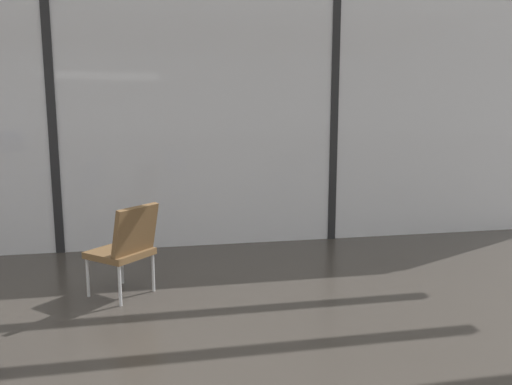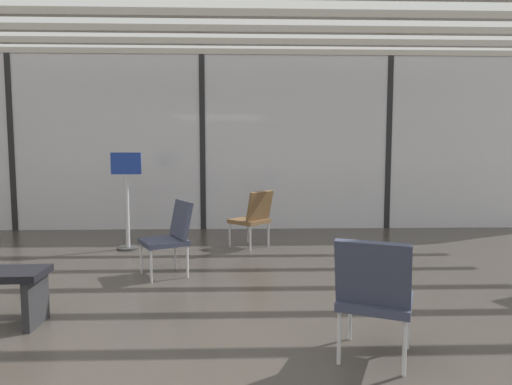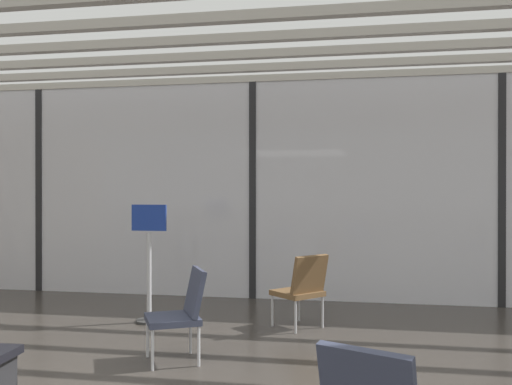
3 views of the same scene
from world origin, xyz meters
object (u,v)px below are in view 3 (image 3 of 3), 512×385
at_px(lounge_chair_2, 302,286).
at_px(info_sign, 149,267).
at_px(lounge_chair_3, 182,309).
at_px(parked_airplane, 332,179).

relative_size(lounge_chair_2, info_sign, 0.60).
height_order(lounge_chair_2, lounge_chair_3, same).
bearing_deg(lounge_chair_2, lounge_chair_3, 7.42).
xyz_separation_m(lounge_chair_2, info_sign, (-1.88, -0.03, 0.18)).
bearing_deg(info_sign, lounge_chair_3, -57.89).
xyz_separation_m(parked_airplane, lounge_chair_2, (-0.06, -6.15, -1.38)).
relative_size(parked_airplane, lounge_chair_3, 15.03).
distance_m(parked_airplane, lounge_chair_3, 7.77).
height_order(lounge_chair_2, info_sign, info_sign).
bearing_deg(parked_airplane, lounge_chair_2, -90.59).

